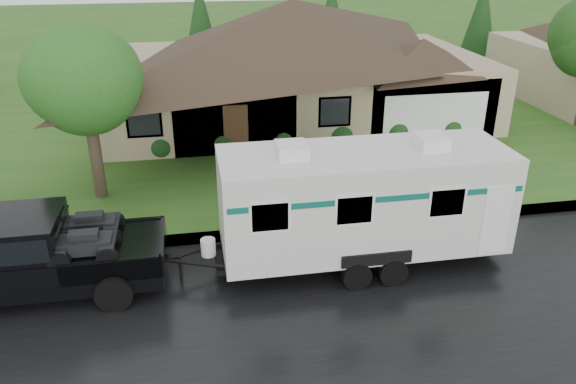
{
  "coord_description": "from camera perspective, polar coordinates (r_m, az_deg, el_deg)",
  "views": [
    {
      "loc": [
        -3.04,
        -12.86,
        8.44
      ],
      "look_at": [
        -0.35,
        2.0,
        1.51
      ],
      "focal_mm": 35.0,
      "sensor_mm": 36.0,
      "label": 1
    }
  ],
  "objects": [
    {
      "name": "lawn",
      "position": [
        29.25,
        -3.91,
        7.98
      ],
      "size": [
        140.0,
        26.0,
        0.15
      ],
      "primitive_type": "cube",
      "color": "#2A591B",
      "rests_on": "ground"
    },
    {
      "name": "pickup_truck",
      "position": [
        15.62,
        -25.28,
        -5.66
      ],
      "size": [
        6.6,
        2.51,
        2.2
      ],
      "color": "black",
      "rests_on": "ground"
    },
    {
      "name": "travel_trailer",
      "position": [
        15.3,
        7.67,
        -0.72
      ],
      "size": [
        8.14,
        2.86,
        3.65
      ],
      "color": "silver",
      "rests_on": "ground"
    },
    {
      "name": "tree_left_green",
      "position": [
        19.36,
        -20.04,
        10.87
      ],
      "size": [
        3.62,
        3.62,
        5.99
      ],
      "color": "#382B1E",
      "rests_on": "lawn"
    },
    {
      "name": "road",
      "position": [
        14.08,
        4.41,
        -12.22
      ],
      "size": [
        140.0,
        8.0,
        0.01
      ],
      "primitive_type": "cube",
      "color": "black",
      "rests_on": "ground"
    },
    {
      "name": "curb",
      "position": [
        17.54,
        0.98,
        -3.83
      ],
      "size": [
        140.0,
        0.5,
        0.15
      ],
      "primitive_type": "cube",
      "color": "gray",
      "rests_on": "ground"
    },
    {
      "name": "shrub_row",
      "position": [
        24.02,
        2.42,
        5.72
      ],
      "size": [
        13.6,
        1.0,
        1.0
      ],
      "color": "#143814",
      "rests_on": "lawn"
    },
    {
      "name": "house_main",
      "position": [
        27.65,
        1.04,
        14.56
      ],
      "size": [
        19.44,
        10.8,
        6.9
      ],
      "color": "gray",
      "rests_on": "lawn"
    },
    {
      "name": "ground",
      "position": [
        15.68,
        2.59,
        -7.93
      ],
      "size": [
        140.0,
        140.0,
        0.0
      ],
      "primitive_type": "plane",
      "color": "#2A591B",
      "rests_on": "ground"
    }
  ]
}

